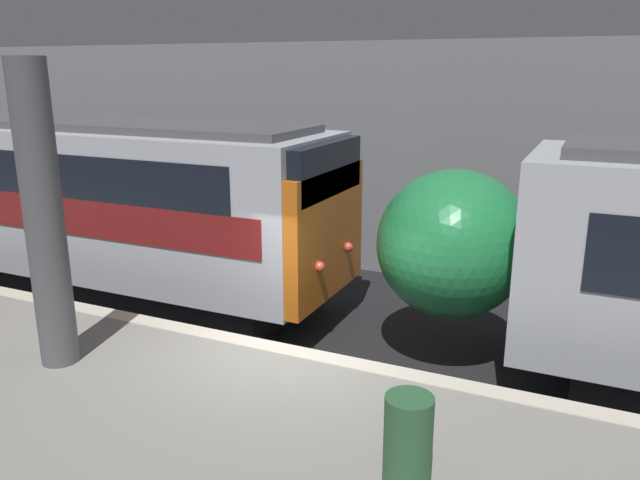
# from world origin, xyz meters

# --- Properties ---
(ground_plane) EXTENTS (120.00, 120.00, 0.00)m
(ground_plane) POSITION_xyz_m (0.00, 0.00, 0.00)
(ground_plane) COLOR black
(platform) EXTENTS (40.00, 4.77, 1.06)m
(platform) POSITION_xyz_m (0.00, -2.38, 0.52)
(platform) COLOR gray
(platform) RESTS_ON ground
(station_rear_barrier) EXTENTS (50.00, 0.15, 5.23)m
(station_rear_barrier) POSITION_xyz_m (0.00, 6.53, 2.62)
(station_rear_barrier) COLOR gray
(station_rear_barrier) RESTS_ON ground
(support_pillar_near) EXTENTS (0.46, 0.46, 3.75)m
(support_pillar_near) POSITION_xyz_m (-2.42, -1.63, 2.92)
(support_pillar_near) COLOR #56565B
(support_pillar_near) RESTS_ON platform
(trash_bin) EXTENTS (0.44, 0.44, 0.85)m
(trash_bin) POSITION_xyz_m (2.31, -2.12, 1.47)
(trash_bin) COLOR #2D5B38
(trash_bin) RESTS_ON platform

